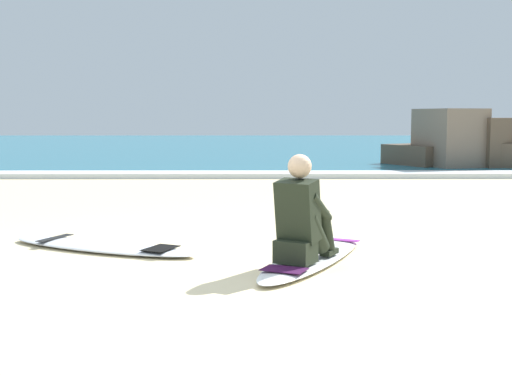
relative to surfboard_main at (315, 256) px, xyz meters
The scene contains 7 objects.
ground_plane 1.23m from the surfboard_main, 153.89° to the right, with size 80.00×80.00×0.00m, color beige.
sea 22.25m from the surfboard_main, 92.84° to the left, with size 80.00×28.00×0.10m, color teal.
breaking_foam 8.59m from the surfboard_main, 97.36° to the left, with size 80.00×0.90×0.11m, color white.
surfboard_main is the anchor object (origin of this frame).
surfer_seated 0.57m from the surfboard_main, 112.67° to the right, with size 0.64×0.77×0.95m.
surfboard_spare_near 2.17m from the surfboard_main, 167.16° to the left, with size 2.20×1.40×0.08m.
rock_outcrop_distant 11.65m from the surfboard_main, 65.12° to the left, with size 3.81×2.57×1.52m.
Camera 1 is at (0.51, -5.66, 1.36)m, focal length 46.88 mm.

